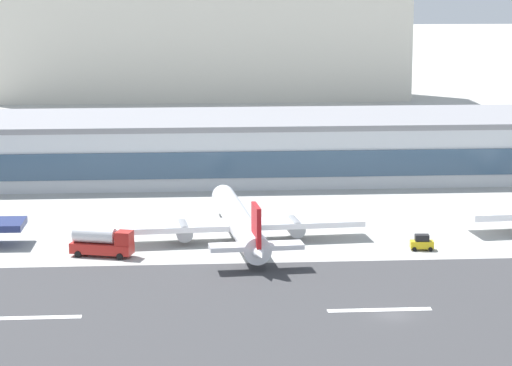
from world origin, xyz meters
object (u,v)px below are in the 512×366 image
at_px(distant_hotel_block, 200,23).
at_px(service_fuel_truck_1, 102,242).
at_px(terminal_building, 234,146).
at_px(service_baggage_tug_0, 422,243).
at_px(airliner_red_tail_gate_1, 240,224).

distance_m(distant_hotel_block, service_fuel_truck_1, 191.18).
height_order(terminal_building, distant_hotel_block, distant_hotel_block).
distance_m(terminal_building, service_baggage_tug_0, 62.96).
bearing_deg(distant_hotel_block, terminal_building, -88.60).
xyz_separation_m(distant_hotel_block, service_baggage_tug_0, (26.20, -188.92, -21.77)).
bearing_deg(terminal_building, service_baggage_tug_0, -68.50).
relative_size(distant_hotel_block, service_baggage_tug_0, 37.77).
distance_m(airliner_red_tail_gate_1, service_baggage_tug_0, 25.76).
relative_size(distant_hotel_block, airliner_red_tail_gate_1, 3.04).
bearing_deg(service_fuel_truck_1, service_baggage_tug_0, 16.76).
bearing_deg(service_fuel_truck_1, distant_hotel_block, 100.99).
height_order(airliner_red_tail_gate_1, service_fuel_truck_1, airliner_red_tail_gate_1).
distance_m(service_baggage_tug_0, service_fuel_truck_1, 44.13).
bearing_deg(service_baggage_tug_0, terminal_building, 116.35).
bearing_deg(service_fuel_truck_1, airliner_red_tail_gate_1, 35.13).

